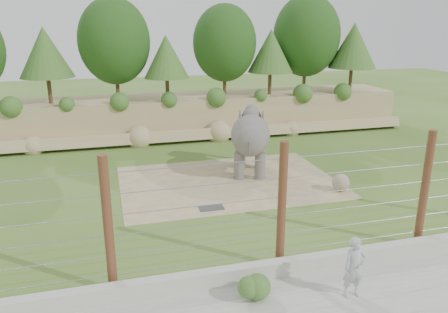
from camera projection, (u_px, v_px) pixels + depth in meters
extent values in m
plane|color=#466924|center=(237.00, 208.00, 17.68)|extent=(90.00, 90.00, 0.00)
cube|color=tan|center=(181.00, 115.00, 29.28)|extent=(30.00, 4.00, 2.50)
cube|color=tan|center=(188.00, 136.00, 27.43)|extent=(30.00, 1.37, 1.07)
cylinder|color=#3F2B19|center=(50.00, 90.00, 26.20)|extent=(0.24, 0.24, 1.58)
sphere|color=#174310|center=(45.00, 54.00, 25.56)|extent=(3.60, 3.60, 3.60)
cylinder|color=#3F2B19|center=(117.00, 84.00, 27.62)|extent=(0.24, 0.24, 1.92)
sphere|color=#174310|center=(114.00, 41.00, 26.84)|extent=(4.40, 4.40, 4.40)
cylinder|color=#3F2B19|center=(167.00, 89.00, 27.35)|extent=(0.24, 0.24, 1.40)
sphere|color=#174310|center=(166.00, 58.00, 26.78)|extent=(3.20, 3.20, 3.20)
cylinder|color=#3F2B19|center=(225.00, 81.00, 29.21)|extent=(0.24, 0.24, 1.82)
sphere|color=#174310|center=(225.00, 43.00, 28.48)|extent=(4.16, 4.16, 4.16)
cylinder|color=#3F2B19|center=(270.00, 83.00, 29.47)|extent=(0.24, 0.24, 1.50)
sphere|color=#174310|center=(271.00, 52.00, 28.86)|extent=(3.44, 3.44, 3.44)
cylinder|color=#3F2B19|center=(304.00, 76.00, 31.07)|extent=(0.24, 0.24, 2.03)
sphere|color=#174310|center=(306.00, 36.00, 30.25)|extent=(4.64, 4.64, 4.64)
cylinder|color=#3F2B19|center=(350.00, 79.00, 30.77)|extent=(0.24, 0.24, 1.64)
sphere|color=#174310|center=(353.00, 47.00, 30.11)|extent=(3.76, 3.76, 3.76)
cube|color=#9B8564|center=(229.00, 182.00, 20.57)|extent=(10.00, 7.00, 0.02)
cube|color=#262628|center=(211.00, 208.00, 17.66)|extent=(1.00, 0.60, 0.03)
sphere|color=gray|center=(341.00, 182.00, 19.35)|extent=(0.78, 0.78, 0.78)
cube|color=#A4A399|center=(286.00, 267.00, 13.00)|extent=(26.00, 0.35, 0.50)
cylinder|color=#583319|center=(108.00, 226.00, 11.68)|extent=(0.26, 0.26, 4.00)
cylinder|color=#583319|center=(282.00, 206.00, 12.94)|extent=(0.26, 0.26, 4.00)
cylinder|color=#583319|center=(425.00, 190.00, 14.20)|extent=(0.26, 0.26, 4.00)
cylinder|color=gray|center=(280.00, 251.00, 13.39)|extent=(20.00, 0.02, 0.02)
cylinder|color=gray|center=(281.00, 234.00, 13.21)|extent=(20.00, 0.02, 0.02)
cylinder|color=gray|center=(281.00, 215.00, 13.03)|extent=(20.00, 0.02, 0.02)
cylinder|color=gray|center=(282.00, 197.00, 12.85)|extent=(20.00, 0.02, 0.02)
cylinder|color=gray|center=(283.00, 178.00, 12.68)|extent=(20.00, 0.02, 0.02)
cylinder|color=gray|center=(284.00, 158.00, 12.50)|extent=(20.00, 0.02, 0.02)
sphere|color=#315F22|center=(252.00, 285.00, 11.89)|extent=(0.75, 0.75, 0.75)
imported|color=silver|center=(354.00, 268.00, 11.79)|extent=(0.65, 0.44, 1.75)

